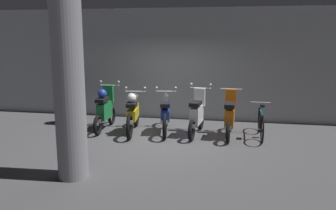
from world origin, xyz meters
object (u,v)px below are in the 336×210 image
motorbike_slot_1 (133,113)px  bicycle (261,123)px  support_pillar (69,86)px  trash_bin (69,109)px  motorbike_slot_0 (105,109)px  motorbike_slot_4 (230,116)px  motorbike_slot_2 (165,114)px  motorbike_slot_3 (197,115)px

motorbike_slot_1 → bicycle: size_ratio=1.12×
support_pillar → trash_bin: support_pillar is taller
motorbike_slot_1 → trash_bin: 2.17m
motorbike_slot_0 → support_pillar: support_pillar is taller
motorbike_slot_4 → motorbike_slot_2: bearing=175.9°
motorbike_slot_0 → motorbike_slot_4: size_ratio=1.00×
motorbike_slot_3 → trash_bin: (-3.77, 0.46, -0.08)m
bicycle → support_pillar: 4.96m
bicycle → trash_bin: 5.40m
motorbike_slot_3 → motorbike_slot_4: 0.83m
motorbike_slot_0 → motorbike_slot_1: 0.85m
motorbike_slot_3 → trash_bin: 3.80m
motorbike_slot_4 → bicycle: size_ratio=0.97×
motorbike_slot_2 → motorbike_slot_4: bearing=-4.1°
motorbike_slot_3 → motorbike_slot_4: size_ratio=1.00×
motorbike_slot_0 → support_pillar: (0.62, -3.27, 1.10)m
motorbike_slot_1 → motorbike_slot_2: same height
bicycle → motorbike_slot_4: bearing=-173.9°
motorbike_slot_0 → support_pillar: bearing=-79.3°
motorbike_slot_1 → trash_bin: bearing=164.9°
motorbike_slot_0 → motorbike_slot_4: motorbike_slot_0 is taller
motorbike_slot_2 → motorbike_slot_3: motorbike_slot_3 is taller
support_pillar → bicycle: bearing=43.1°
motorbike_slot_4 → trash_bin: 4.63m
motorbike_slot_0 → motorbike_slot_2: motorbike_slot_0 is taller
motorbike_slot_2 → trash_bin: motorbike_slot_2 is taller
support_pillar → trash_bin: (-1.88, 3.68, -1.22)m
motorbike_slot_4 → bicycle: motorbike_slot_4 is taller
motorbike_slot_1 → trash_bin: (-2.10, 0.57, -0.08)m
bicycle → motorbike_slot_0: bearing=-180.0°
motorbike_slot_4 → support_pillar: support_pillar is taller
support_pillar → motorbike_slot_2: bearing=72.5°
motorbike_slot_0 → motorbike_slot_4: 3.34m
bicycle → support_pillar: size_ratio=0.52×
motorbike_slot_2 → trash_bin: (-2.93, 0.37, -0.05)m
motorbike_slot_0 → motorbike_slot_1: bearing=-10.3°
bicycle → motorbike_slot_1: bearing=-177.3°
motorbike_slot_1 → bicycle: motorbike_slot_1 is taller
motorbike_slot_0 → motorbike_slot_4: bearing=-1.4°
motorbike_slot_1 → motorbike_slot_2: (0.83, 0.19, -0.04)m
motorbike_slot_4 → motorbike_slot_3: bearing=177.5°
motorbike_slot_0 → motorbike_slot_2: 1.67m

